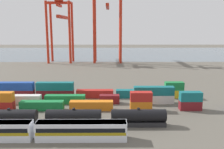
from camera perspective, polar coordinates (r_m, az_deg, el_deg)
The scene contains 25 objects.
ground_plane at distance 111.33m, azimuth -2.41°, elevation -0.98°, with size 420.00×420.00×0.00m, color #5B564C.
harbour_water at distance 218.43m, azimuth -1.41°, elevation 4.95°, with size 400.00×110.00×0.01m, color slate.
passenger_train at distance 54.71m, azimuth -17.46°, elevation -12.07°, with size 38.17×3.14×3.90m.
freight_tank_row at distance 61.37m, azimuth -15.87°, elevation -9.50°, with size 58.42×2.89×4.35m.
shipping_container_2 at distance 72.66m, azimuth -15.81°, elevation -6.89°, with size 12.10×2.44×2.60m, color #197538.
shipping_container_3 at distance 70.27m, azimuth -4.74°, elevation -7.11°, with size 12.10×2.44×2.60m, color orange.
shipping_container_4 at distance 70.58m, azimuth 6.65°, elevation -7.07°, with size 6.04×2.44×2.60m, color orange.
shipping_container_5 at distance 69.82m, azimuth 6.70°, elevation -5.04°, with size 6.04×2.44×2.60m, color #AD211C.
shipping_container_6 at distance 73.56m, azimuth 17.53°, elevation -6.77°, with size 6.04×2.44×2.60m, color maroon.
shipping_container_7 at distance 72.84m, azimuth 17.64°, elevation -4.82°, with size 6.04×2.44×2.60m, color #146066.
shipping_container_12 at distance 80.72m, azimuth -20.21°, elevation -5.37°, with size 12.10×2.44×2.60m, color silver.
shipping_container_13 at distance 77.20m, azimuth -10.70°, elevation -5.60°, with size 12.10×2.44×2.60m, color #197538.
shipping_container_14 at distance 75.96m, azimuth -0.60°, elevation -5.68°, with size 6.04×2.44×2.60m, color maroon.
shipping_container_15 at distance 77.09m, azimuth 9.53°, elevation -5.58°, with size 12.10×2.44×2.60m, color silver.
shipping_container_16 at distance 76.39m, azimuth 9.59°, elevation -3.71°, with size 12.10×2.44×2.60m, color #146066.
shipping_container_17 at distance 87.63m, azimuth -21.26°, elevation -4.17°, with size 12.10×2.44×2.60m, color maroon.
shipping_container_18 at distance 87.02m, azimuth -21.38°, elevation -2.52°, with size 12.10×2.44×2.60m, color #1C4299.
shipping_container_19 at distance 83.88m, azimuth -12.89°, elevation -4.35°, with size 12.10×2.44×2.60m, color maroon.
shipping_container_20 at distance 83.24m, azimuth -12.97°, elevation -2.62°, with size 12.10×2.44×2.60m, color #146066.
shipping_container_21 at distance 82.05m, azimuth -3.95°, elevation -4.43°, with size 12.10×2.44×2.60m, color #AD211C.
shipping_container_22 at distance 82.27m, azimuth 5.18°, elevation -4.41°, with size 12.10×2.44×2.60m, color #146066.
shipping_container_23 at distance 84.52m, azimuth 14.03°, elevation -4.28°, with size 6.04×2.44×2.60m, color gold.
shipping_container_24 at distance 83.89m, azimuth 14.11°, elevation -2.57°, with size 6.04×2.44×2.60m, color #197538.
gantry_crane_west at distance 167.94m, azimuth -11.69°, elevation 11.55°, with size 15.64×38.09×41.63m.
gantry_crane_central at distance 163.94m, azimuth -1.04°, elevation 13.09°, with size 18.19×33.22×47.48m.
Camera 1 is at (4.00, -68.82, 23.14)m, focal length 39.78 mm.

